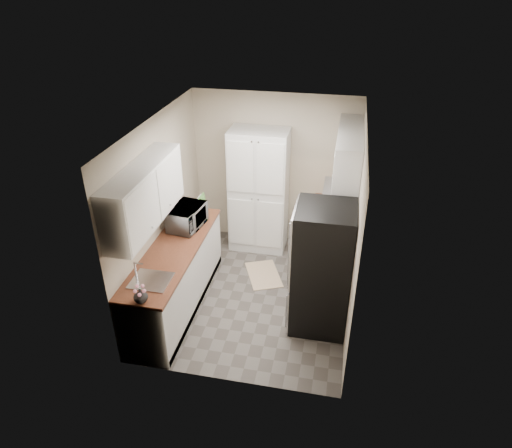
% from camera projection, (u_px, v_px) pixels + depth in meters
% --- Properties ---
extents(ground, '(3.20, 3.20, 0.00)m').
position_uv_depth(ground, '(254.00, 294.00, 6.57)').
color(ground, '#56514C').
rests_on(ground, ground).
extents(room_shell, '(2.64, 3.24, 2.52)m').
position_uv_depth(room_shell, '(253.00, 192.00, 5.76)').
color(room_shell, beige).
rests_on(room_shell, ground).
extents(pantry_cabinet, '(0.90, 0.55, 2.00)m').
position_uv_depth(pantry_cabinet, '(259.00, 191.00, 7.23)').
color(pantry_cabinet, silver).
rests_on(pantry_cabinet, ground).
extents(base_cabinet_left, '(0.60, 2.30, 0.88)m').
position_uv_depth(base_cabinet_left, '(176.00, 278.00, 6.16)').
color(base_cabinet_left, silver).
rests_on(base_cabinet_left, ground).
extents(countertop_left, '(0.63, 2.33, 0.04)m').
position_uv_depth(countertop_left, '(173.00, 250.00, 5.93)').
color(countertop_left, brown).
rests_on(countertop_left, base_cabinet_left).
extents(base_cabinet_right, '(0.60, 0.80, 0.88)m').
position_uv_depth(base_cabinet_right, '(331.00, 233.00, 7.20)').
color(base_cabinet_right, silver).
rests_on(base_cabinet_right, ground).
extents(countertop_right, '(0.63, 0.83, 0.04)m').
position_uv_depth(countertop_right, '(333.00, 207.00, 6.97)').
color(countertop_right, brown).
rests_on(countertop_right, base_cabinet_right).
extents(electric_range, '(0.71, 0.78, 1.13)m').
position_uv_depth(electric_range, '(327.00, 259.00, 6.50)').
color(electric_range, '#B7B7BC').
rests_on(electric_range, ground).
extents(refrigerator, '(0.70, 0.72, 1.70)m').
position_uv_depth(refrigerator, '(322.00, 269.00, 5.64)').
color(refrigerator, '#B7B7BC').
rests_on(refrigerator, ground).
extents(microwave, '(0.46, 0.62, 0.32)m').
position_uv_depth(microwave, '(187.00, 217.00, 6.33)').
color(microwave, '#ACABB0').
rests_on(microwave, countertop_left).
extents(wine_bottle, '(0.07, 0.07, 0.27)m').
position_uv_depth(wine_bottle, '(186.00, 208.00, 6.62)').
color(wine_bottle, black).
rests_on(wine_bottle, countertop_left).
extents(flower_vase, '(0.17, 0.17, 0.16)m').
position_uv_depth(flower_vase, '(141.00, 296.00, 4.95)').
color(flower_vase, silver).
rests_on(flower_vase, countertop_left).
extents(cutting_board, '(0.03, 0.25, 0.32)m').
position_uv_depth(cutting_board, '(203.00, 206.00, 6.62)').
color(cutting_board, '#4F913D').
rests_on(cutting_board, countertop_left).
extents(toaster_oven, '(0.37, 0.43, 0.22)m').
position_uv_depth(toaster_oven, '(337.00, 200.00, 6.91)').
color(toaster_oven, silver).
rests_on(toaster_oven, countertop_right).
extents(fruit_basket, '(0.28, 0.28, 0.12)m').
position_uv_depth(fruit_basket, '(338.00, 189.00, 6.83)').
color(fruit_basket, '#FF5910').
rests_on(fruit_basket, toaster_oven).
extents(kitchen_mat, '(0.70, 0.84, 0.01)m').
position_uv_depth(kitchen_mat, '(264.00, 275.00, 6.96)').
color(kitchen_mat, '#D0B08B').
rests_on(kitchen_mat, ground).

